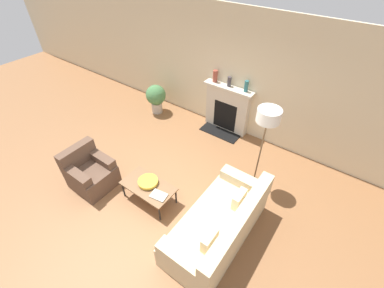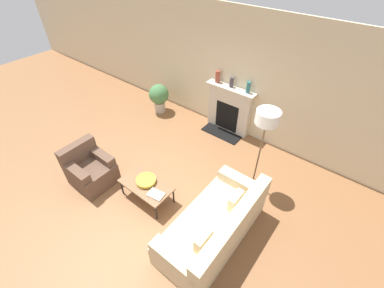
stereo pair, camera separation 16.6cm
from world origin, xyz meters
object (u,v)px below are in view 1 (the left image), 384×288
fireplace (227,109)px  bowl (148,182)px  couch (220,225)px  mantel_vase_center_right (246,86)px  potted_plant (156,97)px  armchair_near (90,173)px  mantel_vase_left (215,76)px  mantel_vase_center_left (229,82)px  book (159,195)px  coffee_table (148,187)px  floor_lamp (267,123)px

fireplace → bowl: size_ratio=3.32×
couch → fireplace: bearing=-151.7°
mantel_vase_center_right → potted_plant: (-2.35, -0.48, -0.84)m
armchair_near → mantel_vase_left: size_ratio=3.03×
fireplace → couch: bearing=-61.7°
armchair_near → mantel_vase_center_left: 3.60m
couch → potted_plant: size_ratio=2.47×
book → mantel_vase_center_right: size_ratio=1.24×
book → mantel_vase_left: mantel_vase_left is taller
couch → mantel_vase_left: bearing=-145.7°
book → mantel_vase_center_left: (-0.33, 2.93, 0.90)m
fireplace → book: fireplace is taller
couch → armchair_near: bearing=-79.5°
bowl → potted_plant: (-1.90, 2.33, 0.04)m
couch → book: size_ratio=6.28×
bowl → mantel_vase_center_right: bearing=80.8°
fireplace → mantel_vase_left: size_ratio=4.43×
coffee_table → mantel_vase_center_right: bearing=81.7°
couch → mantel_vase_center_right: size_ratio=7.76×
fireplace → potted_plant: (-1.95, -0.47, -0.10)m
bowl → mantel_vase_center_left: mantel_vase_center_left is taller
fireplace → floor_lamp: size_ratio=0.69×
fireplace → potted_plant: bearing=-166.4°
fireplace → coffee_table: size_ratio=1.24×
book → mantel_vase_center_right: mantel_vase_center_right is taller
armchair_near → book: size_ratio=2.68×
fireplace → coffee_table: 2.86m
couch → mantel_vase_left: mantel_vase_left is taller
fireplace → mantel_vase_center_right: size_ratio=4.83×
coffee_table → mantel_vase_center_left: size_ratio=4.39×
coffee_table → armchair_near: bearing=-162.3°
book → floor_lamp: floor_lamp is taller
armchair_near → mantel_vase_center_right: (1.63, 3.25, 1.00)m
couch → floor_lamp: 1.87m
fireplace → armchair_near: bearing=-110.7°
floor_lamp → mantel_vase_center_left: bearing=137.9°
book → potted_plant: bearing=123.3°
couch → mantel_vase_center_right: mantel_vase_center_right is taller
bowl → mantel_vase_left: mantel_vase_left is taller
coffee_table → book: size_ratio=3.15×
coffee_table → mantel_vase_left: bearing=97.9°
bowl → mantel_vase_center_right: size_ratio=1.45×
armchair_near → potted_plant: bearing=14.7°
floor_lamp → mantel_vase_center_right: 1.67m
book → mantel_vase_left: size_ratio=1.13×
mantel_vase_left → mantel_vase_center_right: mantel_vase_left is taller
book → mantel_vase_left: 3.15m
potted_plant → mantel_vase_center_right: bearing=11.6°
floor_lamp → mantel_vase_center_right: (-1.02, 1.31, -0.20)m
couch → armchair_near: couch is taller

